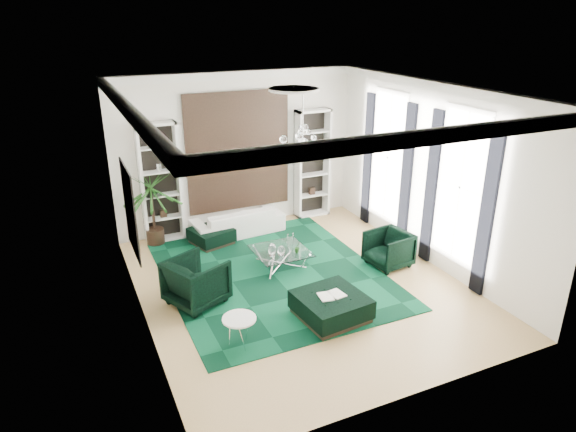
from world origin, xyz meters
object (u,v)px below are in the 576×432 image
ottoman_front (331,307)px  side_table (240,333)px  armchair_left (196,281)px  ottoman_side (211,236)px  coffee_table (281,258)px  palm (152,199)px  sofa (238,221)px  armchair_right (388,249)px

ottoman_front → side_table: side_table is taller
armchair_left → ottoman_side: bearing=-47.1°
coffee_table → palm: size_ratio=0.49×
sofa → armchair_left: armchair_left is taller
armchair_left → palm: size_ratio=0.43×
sofa → side_table: (-1.48, -4.33, -0.06)m
coffee_table → palm: (-2.19, 2.27, 0.93)m
sofa → ottoman_front: size_ratio=1.98×
sofa → ottoman_front: bearing=88.5°
ottoman_front → palm: palm is taller
side_table → armchair_left: bearing=99.3°
ottoman_front → ottoman_side: bearing=104.5°
sofa → armchair_right: armchair_right is taller
armchair_left → armchair_right: 4.10m
armchair_right → palm: (-4.28, 3.17, 0.74)m
coffee_table → ottoman_front: size_ratio=0.99×
armchair_right → ottoman_side: (-3.10, 2.63, -0.19)m
armchair_right → coffee_table: 2.28m
ottoman_side → palm: bearing=155.5°
ottoman_side → ottoman_front: size_ratio=0.76×
sofa → coffee_table: 2.05m
side_table → armchair_right: bearing=20.1°
ottoman_front → side_table: size_ratio=2.04×
coffee_table → side_table: side_table is taller
ottoman_side → ottoman_front: 4.03m
side_table → palm: (-0.46, 4.57, 0.86)m
ottoman_front → armchair_left: bearing=143.5°
armchair_right → side_table: bearing=-77.5°
sofa → armchair_left: 3.23m
side_table → sofa: bearing=71.1°
palm → armchair_left: bearing=-86.3°
armchair_right → ottoman_side: bearing=-138.0°
coffee_table → sofa: bearing=97.1°
ottoman_side → ottoman_front: bearing=-75.5°
ottoman_side → palm: size_ratio=0.38×
ottoman_front → palm: (-2.19, 4.44, 0.90)m
sofa → ottoman_side: bearing=16.6°
sofa → ottoman_side: 0.82m
ottoman_front → palm: bearing=116.3°
sofa → coffee_table: bearing=92.1°
sofa → side_table: 4.58m
armchair_left → armchair_right: armchair_left is taller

